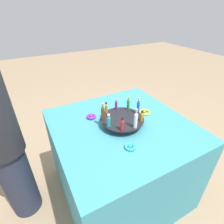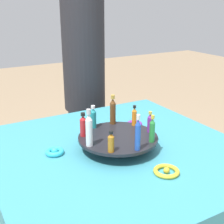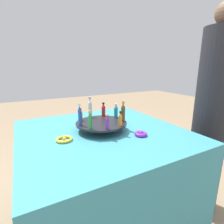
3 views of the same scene
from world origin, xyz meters
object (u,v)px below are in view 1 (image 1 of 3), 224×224
at_px(bottle_red, 122,124).
at_px(bottle_green, 128,104).
at_px(display_stand, 122,120).
at_px(bottle_brown, 103,112).
at_px(bottle_purple, 116,104).
at_px(bottle_blue, 138,107).
at_px(bottle_clear, 136,119).
at_px(bottle_orange, 106,108).
at_px(bottle_teal, 109,121).
at_px(ribbon_bow_teal, 130,147).
at_px(ribbon_bow_purple, 91,116).
at_px(bottle_amber, 141,116).
at_px(ribbon_bow_gold, 145,112).

bearing_deg(bottle_red, bottle_green, 48.90).
distance_m(display_stand, bottle_brown, 0.17).
bearing_deg(bottle_purple, bottle_brown, -151.10).
relative_size(bottle_blue, bottle_purple, 1.52).
xyz_separation_m(bottle_green, bottle_brown, (-0.25, -0.04, 0.01)).
xyz_separation_m(bottle_clear, bottle_orange, (-0.09, 0.27, -0.03)).
distance_m(bottle_clear, bottle_brown, 0.25).
xyz_separation_m(bottle_clear, bottle_teal, (-0.16, 0.10, -0.02)).
height_order(display_stand, ribbon_bow_teal, display_stand).
xyz_separation_m(bottle_teal, bottle_red, (0.06, -0.08, -0.00)).
distance_m(bottle_brown, ribbon_bow_purple, 0.19).
height_order(display_stand, bottle_orange, bottle_orange).
height_order(bottle_blue, bottle_orange, bottle_blue).
distance_m(bottle_amber, bottle_brown, 0.29).
xyz_separation_m(bottle_purple, bottle_brown, (-0.17, -0.09, 0.02)).
bearing_deg(bottle_teal, display_stand, 18.90).
bearing_deg(bottle_purple, bottle_orange, -171.10).
distance_m(bottle_blue, bottle_green, 0.10).
relative_size(bottle_amber, bottle_purple, 0.91).
xyz_separation_m(display_stand, bottle_clear, (0.02, -0.14, 0.09)).
distance_m(bottle_blue, bottle_orange, 0.26).
bearing_deg(ribbon_bow_teal, bottle_purple, 73.94).
relative_size(bottle_green, ribbon_bow_gold, 1.18).
bearing_deg(ribbon_bow_purple, bottle_red, -72.84).
relative_size(bottle_teal, ribbon_bow_teal, 1.36).
height_order(bottle_purple, ribbon_bow_purple, bottle_purple).
distance_m(bottle_purple, bottle_brown, 0.19).
bearing_deg(ribbon_bow_purple, bottle_purple, -15.76).
bearing_deg(bottle_orange, ribbon_bow_gold, -12.84).
relative_size(bottle_teal, ribbon_bow_purple, 1.32).
height_order(bottle_orange, ribbon_bow_gold, bottle_orange).
bearing_deg(bottle_clear, bottle_orange, 108.90).
height_order(bottle_brown, bottle_teal, bottle_brown).
bearing_deg(display_stand, bottle_brown, 158.90).
height_order(bottle_amber, ribbon_bow_teal, bottle_amber).
bearing_deg(ribbon_bow_purple, bottle_orange, -34.70).
bearing_deg(bottle_blue, bottle_green, 108.90).
xyz_separation_m(bottle_blue, ribbon_bow_teal, (-0.23, -0.25, -0.11)).
height_order(bottle_blue, bottle_teal, bottle_blue).
height_order(bottle_amber, bottle_purple, bottle_purple).
xyz_separation_m(bottle_blue, bottle_purple, (-0.12, 0.15, -0.02)).
relative_size(bottle_red, ribbon_bow_teal, 1.35).
bearing_deg(bottle_brown, display_stand, -21.10).
relative_size(bottle_orange, ribbon_bow_teal, 1.24).
distance_m(bottle_orange, bottle_teal, 0.19).
relative_size(bottle_brown, bottle_teal, 1.33).
height_order(display_stand, bottle_green, bottle_green).
bearing_deg(display_stand, bottle_clear, -81.10).
xyz_separation_m(bottle_red, ribbon_bow_purple, (-0.10, 0.33, -0.09)).
height_order(display_stand, bottle_teal, bottle_teal).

